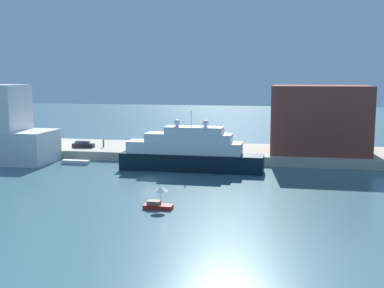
{
  "coord_description": "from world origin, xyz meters",
  "views": [
    {
      "loc": [
        22.78,
        -77.72,
        17.43
      ],
      "look_at": [
        6.14,
        6.0,
        5.39
      ],
      "focal_mm": 46.12,
      "sensor_mm": 36.0,
      "label": 1
    }
  ],
  "objects_px": {
    "work_barge": "(76,162)",
    "mooring_bollard": "(191,152)",
    "harbor_building": "(320,119)",
    "parked_car": "(83,145)",
    "small_motorboat": "(158,200)",
    "person_figure": "(103,143)",
    "large_yacht": "(189,153)"
  },
  "relations": [
    {
      "from": "work_barge",
      "to": "mooring_bollard",
      "type": "relative_size",
      "value": 8.47
    },
    {
      "from": "harbor_building",
      "to": "parked_car",
      "type": "bearing_deg",
      "value": -175.33
    },
    {
      "from": "harbor_building",
      "to": "parked_car",
      "type": "xyz_separation_m",
      "value": [
        -49.69,
        -4.06,
        -6.14
      ]
    },
    {
      "from": "small_motorboat",
      "to": "work_barge",
      "type": "xyz_separation_m",
      "value": [
        -24.44,
        28.28,
        -0.76
      ]
    },
    {
      "from": "harbor_building",
      "to": "person_figure",
      "type": "relative_size",
      "value": 10.49
    },
    {
      "from": "harbor_building",
      "to": "mooring_bollard",
      "type": "height_order",
      "value": "harbor_building"
    },
    {
      "from": "harbor_building",
      "to": "mooring_bollard",
      "type": "xyz_separation_m",
      "value": [
        -25.12,
        -7.37,
        -6.42
      ]
    },
    {
      "from": "parked_car",
      "to": "mooring_bollard",
      "type": "bearing_deg",
      "value": -7.67
    },
    {
      "from": "harbor_building",
      "to": "mooring_bollard",
      "type": "relative_size",
      "value": 29.96
    },
    {
      "from": "small_motorboat",
      "to": "harbor_building",
      "type": "height_order",
      "value": "harbor_building"
    },
    {
      "from": "large_yacht",
      "to": "person_figure",
      "type": "height_order",
      "value": "large_yacht"
    },
    {
      "from": "large_yacht",
      "to": "parked_car",
      "type": "bearing_deg",
      "value": 155.53
    },
    {
      "from": "parked_car",
      "to": "large_yacht",
      "type": "bearing_deg",
      "value": -24.47
    },
    {
      "from": "small_motorboat",
      "to": "work_barge",
      "type": "height_order",
      "value": "small_motorboat"
    },
    {
      "from": "small_motorboat",
      "to": "work_barge",
      "type": "bearing_deg",
      "value": 130.84
    },
    {
      "from": "person_figure",
      "to": "harbor_building",
      "type": "bearing_deg",
      "value": 3.19
    },
    {
      "from": "harbor_building",
      "to": "work_barge",
      "type": "bearing_deg",
      "value": -163.53
    },
    {
      "from": "work_barge",
      "to": "mooring_bollard",
      "type": "xyz_separation_m",
      "value": [
        21.9,
        6.53,
        1.7
      ]
    },
    {
      "from": "work_barge",
      "to": "large_yacht",
      "type": "bearing_deg",
      "value": -4.75
    },
    {
      "from": "large_yacht",
      "to": "mooring_bollard",
      "type": "distance_m",
      "value": 8.64
    },
    {
      "from": "large_yacht",
      "to": "work_barge",
      "type": "xyz_separation_m",
      "value": [
        -23.18,
        1.93,
        -2.89
      ]
    },
    {
      "from": "small_motorboat",
      "to": "parked_car",
      "type": "height_order",
      "value": "parked_car"
    },
    {
      "from": "parked_car",
      "to": "person_figure",
      "type": "xyz_separation_m",
      "value": [
        4.07,
        1.51,
        0.25
      ]
    },
    {
      "from": "mooring_bollard",
      "to": "person_figure",
      "type": "bearing_deg",
      "value": 166.77
    },
    {
      "from": "harbor_building",
      "to": "person_figure",
      "type": "xyz_separation_m",
      "value": [
        -45.62,
        -2.55,
        -5.89
      ]
    },
    {
      "from": "large_yacht",
      "to": "mooring_bollard",
      "type": "bearing_deg",
      "value": 98.63
    },
    {
      "from": "work_barge",
      "to": "mooring_bollard",
      "type": "distance_m",
      "value": 22.92
    },
    {
      "from": "work_barge",
      "to": "parked_car",
      "type": "distance_m",
      "value": 10.39
    },
    {
      "from": "large_yacht",
      "to": "work_barge",
      "type": "relative_size",
      "value": 4.83
    },
    {
      "from": "person_figure",
      "to": "mooring_bollard",
      "type": "height_order",
      "value": "person_figure"
    },
    {
      "from": "large_yacht",
      "to": "work_barge",
      "type": "distance_m",
      "value": 23.44
    },
    {
      "from": "small_motorboat",
      "to": "person_figure",
      "type": "relative_size",
      "value": 2.08
    }
  ]
}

